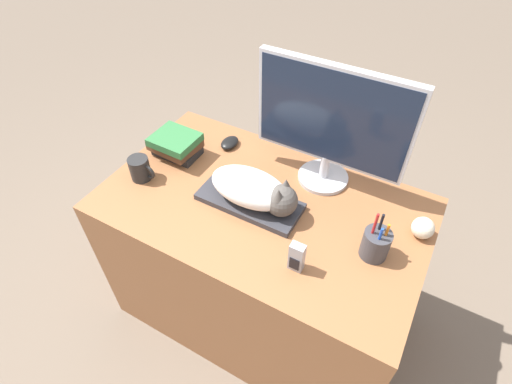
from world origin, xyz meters
TOP-DOWN VIEW (x-y plane):
  - ground_plane at (0.00, 0.00)m, footprint 12.00×12.00m
  - desk at (0.00, 0.36)m, footprint 1.20×0.72m
  - keyboard at (-0.04, 0.33)m, footprint 0.39×0.16m
  - cat at (-0.01, 0.33)m, footprint 0.34×0.16m
  - monitor at (0.14, 0.59)m, footprint 0.56×0.20m
  - computer_mouse at (-0.29, 0.59)m, footprint 0.07×0.10m
  - coffee_mug at (-0.48, 0.25)m, footprint 0.11×0.08m
  - pen_cup at (0.43, 0.33)m, footprint 0.09×0.09m
  - baseball at (0.55, 0.49)m, footprint 0.08×0.08m
  - phone at (0.23, 0.16)m, footprint 0.05×0.03m
  - book_stack at (-0.45, 0.43)m, footprint 0.20×0.17m

SIDE VIEW (x-z plane):
  - ground_plane at x=0.00m, z-range 0.00..0.00m
  - desk at x=0.00m, z-range 0.00..0.75m
  - keyboard at x=-0.04m, z-range 0.75..0.78m
  - computer_mouse at x=-0.29m, z-range 0.75..0.78m
  - baseball at x=0.55m, z-range 0.75..0.83m
  - coffee_mug at x=-0.48m, z-range 0.75..0.85m
  - book_stack at x=-0.45m, z-range 0.75..0.86m
  - pen_cup at x=0.43m, z-range 0.71..0.90m
  - phone at x=0.23m, z-range 0.75..0.86m
  - cat at x=-0.01m, z-range 0.77..0.90m
  - monitor at x=0.14m, z-range 0.78..1.26m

